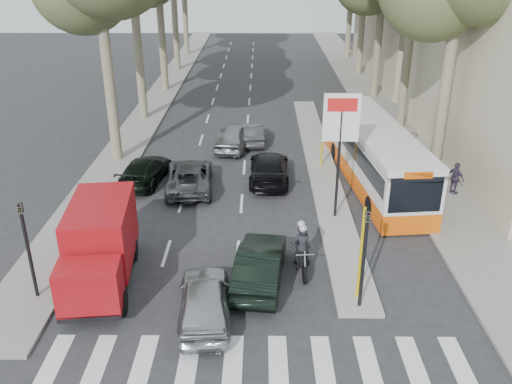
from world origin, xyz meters
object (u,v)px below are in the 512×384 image
at_px(silver_hatchback, 205,300).
at_px(city_bus, 374,153).
at_px(motorcycle, 301,247).
at_px(dark_hatchback, 260,264).
at_px(red_truck, 100,245).

xyz_separation_m(silver_hatchback, city_bus, (7.41, 11.02, 0.88)).
relative_size(silver_hatchback, city_bus, 0.35).
bearing_deg(motorcycle, dark_hatchback, -151.30).
xyz_separation_m(dark_hatchback, city_bus, (5.65, 8.95, 0.85)).
bearing_deg(dark_hatchback, red_truck, 6.53).
relative_size(red_truck, city_bus, 0.47).
relative_size(dark_hatchback, motorcycle, 1.95).
bearing_deg(city_bus, silver_hatchback, -129.52).
distance_m(red_truck, motorcycle, 7.16).
xyz_separation_m(silver_hatchback, red_truck, (-3.79, 2.07, 0.80)).
xyz_separation_m(silver_hatchback, dark_hatchback, (1.77, 2.07, 0.03)).
bearing_deg(motorcycle, red_truck, -176.08).
distance_m(dark_hatchback, city_bus, 10.62).
height_order(red_truck, city_bus, city_bus).
height_order(dark_hatchback, motorcycle, motorcycle).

